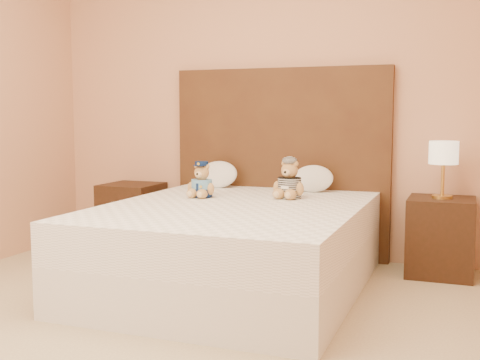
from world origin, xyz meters
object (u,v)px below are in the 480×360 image
Objects in this scene: nightstand_left at (132,216)px; pillow_right at (313,177)px; nightstand_right at (441,237)px; bed at (235,246)px; pillow_left at (218,173)px; teddy_prisoner at (289,179)px; teddy_police at (202,180)px; lamp at (444,156)px.

nightstand_left is 1.61m from pillow_right.
nightstand_left is at bearing 180.00° from nightstand_right.
bed is 1.03m from pillow_left.
pillow_left is at bearing 159.09° from teddy_prisoner.
bed is 3.64× the size of nightstand_left.
nightstand_left is 0.88m from pillow_left.
teddy_police is at bearing -31.43° from nightstand_left.
lamp is at bearing -1.00° from pillow_left.
bed is at bearing -31.54° from teddy_police.
bed is 0.58m from teddy_police.
nightstand_right is 1.73m from teddy_police.
lamp reaches higher than pillow_left.
nightstand_left is 1.68× the size of pillow_left.
lamp is 1.73m from pillow_left.
bed is at bearing -32.62° from nightstand_left.
nightstand_right is at bearing 0.00° from nightstand_left.
pillow_right is (0.32, 0.83, 0.38)m from bed.
lamp is at bearing 23.19° from teddy_police.
bed is 6.42× the size of pillow_right.
pillow_left is 0.78m from pillow_right.
bed is 1.48m from nightstand_right.
lamp is (1.25, 0.80, 0.57)m from bed.
teddy_prisoner is at bearing 20.22° from teddy_police.
pillow_left is (-1.72, 0.03, -0.18)m from lamp.
pillow_right reaches higher than nightstand_right.
teddy_prisoner is 0.87× the size of pillow_right.
nightstand_left is 1.60m from teddy_prisoner.
lamp is at bearing 29.82° from teddy_prisoner.
pillow_left is (-1.72, 0.03, 0.39)m from nightstand_right.
teddy_prisoner reaches higher than nightstand_left.
teddy_police is at bearing -78.20° from pillow_left.
pillow_left reaches higher than bed.
bed is 5.00× the size of lamp.
lamp reaches higher than bed.
nightstand_left is 1.38× the size of lamp.
bed and nightstand_right have the same top height.
lamp is 1.22× the size of pillow_left.
teddy_prisoner is at bearing -159.15° from lamp.
teddy_police is at bearing -160.87° from lamp.
nightstand_left is at bearing -177.81° from pillow_left.
lamp is 1.08m from teddy_prisoner.
bed is 0.64m from teddy_prisoner.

